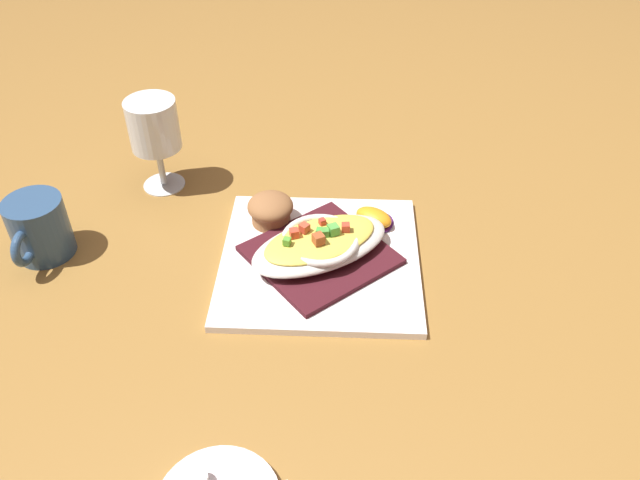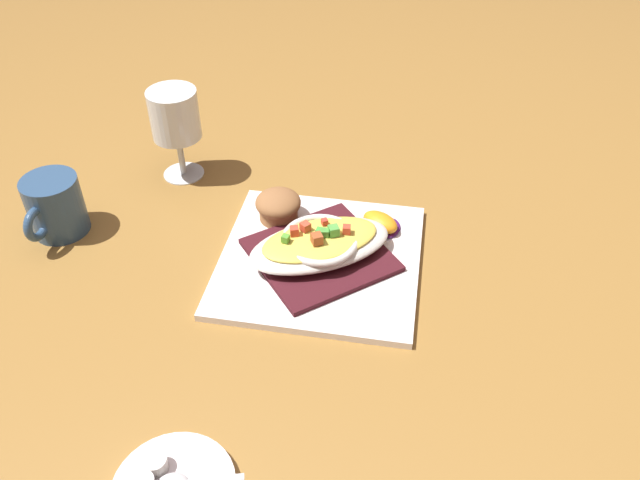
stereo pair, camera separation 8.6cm
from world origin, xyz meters
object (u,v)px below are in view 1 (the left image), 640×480
at_px(gratin_dish, 320,243).
at_px(stemmed_glass, 154,130).
at_px(orange_garnish, 375,218).
at_px(muffin, 271,209).
at_px(coffee_mug, 40,231).
at_px(square_plate, 320,260).

relative_size(gratin_dish, stemmed_glass, 1.48).
height_order(gratin_dish, orange_garnish, gratin_dish).
bearing_deg(muffin, gratin_dish, -40.18).
bearing_deg(gratin_dish, coffee_mug, -175.87).
height_order(muffin, coffee_mug, coffee_mug).
xyz_separation_m(gratin_dish, orange_garnish, (0.07, 0.08, -0.01)).
xyz_separation_m(muffin, orange_garnish, (0.15, 0.01, -0.01)).
bearing_deg(muffin, stemmed_glass, 156.05).
distance_m(orange_garnish, coffee_mug, 0.47).
relative_size(gratin_dish, muffin, 3.31).
height_order(square_plate, stemmed_glass, stemmed_glass).
xyz_separation_m(muffin, stemmed_glass, (-0.19, 0.08, 0.07)).
bearing_deg(orange_garnish, stemmed_glass, 168.14).
relative_size(square_plate, stemmed_glass, 1.82).
distance_m(muffin, stemmed_glass, 0.22).
bearing_deg(muffin, square_plate, -40.16).
bearing_deg(square_plate, gratin_dish, -140.71).
distance_m(square_plate, muffin, 0.11).
height_order(square_plate, coffee_mug, coffee_mug).
bearing_deg(stemmed_glass, coffee_mug, -121.96).
height_order(orange_garnish, coffee_mug, coffee_mug).
distance_m(muffin, orange_garnish, 0.15).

